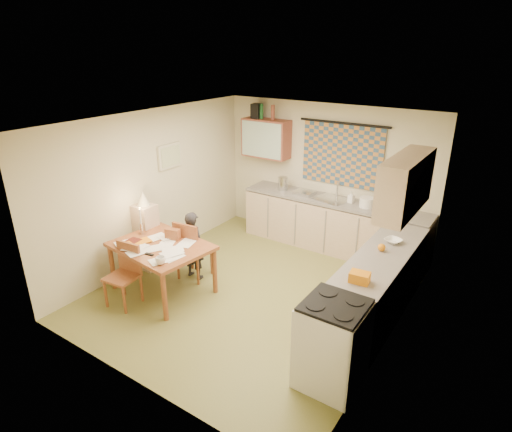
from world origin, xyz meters
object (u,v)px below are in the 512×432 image
Objects in this scene: stove at (332,344)px; chair_far at (194,260)px; shelf_stand at (147,237)px; counter_back at (332,225)px; counter_right at (371,297)px; dining_table at (163,267)px; person at (193,245)px.

chair_far is at bearing 161.92° from stove.
shelf_stand is at bearing 6.69° from chair_far.
counter_right is (1.37, -1.85, -0.00)m from counter_back.
counter_back is 3.01× the size of shelf_stand.
stove is 3.61m from shelf_stand.
shelf_stand is at bearing 159.59° from dining_table.
dining_table is 0.59m from person.
shelf_stand is at bearing -172.52° from counter_right.
shelf_stand reaches higher than person.
counter_back is 3.06m from dining_table.
counter_right is 2.01× the size of dining_table.
dining_table is at bearing -118.81° from counter_back.
counter_right is at bearing -53.48° from counter_back.
shelf_stand reaches higher than counter_right.
dining_table is (-1.47, -2.68, -0.07)m from counter_back.
counter_right is 2.74m from chair_far.
stove is 0.68× the size of dining_table.
stove reaches higher than counter_right.
counter_right is 2.74m from person.
chair_far is (-2.73, 0.89, -0.20)m from stove.
chair_far is (-1.36, -2.13, -0.15)m from counter_back.
dining_table is 1.52× the size of chair_far.
person reaches higher than counter_right.
stove reaches higher than chair_far.
person is (-0.00, 0.01, 0.25)m from chair_far.
shelf_stand is (-3.54, -0.46, 0.10)m from counter_right.
person is (-2.73, 0.90, 0.05)m from stove.
person is at bearing -76.28° from chair_far.
person reaches higher than stove.
counter_right is at bearing -179.98° from chair_far.
chair_far is at bearing 12.60° from shelf_stand.
stove is 2.87m from person.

